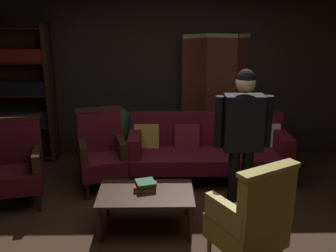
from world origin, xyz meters
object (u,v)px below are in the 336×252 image
at_px(bookshelf, 22,92).
at_px(book_tan_leather, 146,188).
at_px(potted_plant, 116,132).
at_px(armchair_gilt_accent, 251,218).
at_px(armchair_wing_right, 102,152).
at_px(folding_screen, 246,93).
at_px(velvet_couch, 207,146).
at_px(book_red_leather, 145,185).
at_px(coffee_table, 146,196).
at_px(armchair_wing_left, 18,164).
at_px(standing_figure, 243,134).
at_px(book_green_cloth, 145,183).

height_order(bookshelf, book_tan_leather, bookshelf).
bearing_deg(potted_plant, armchair_gilt_accent, -58.55).
relative_size(armchair_gilt_accent, armchair_wing_right, 1.00).
distance_m(folding_screen, armchair_gilt_accent, 3.01).
bearing_deg(bookshelf, armchair_wing_right, -38.54).
bearing_deg(bookshelf, velvet_couch, -15.28).
xyz_separation_m(velvet_couch, book_red_leather, (-0.80, -1.22, 0.01)).
bearing_deg(coffee_table, bookshelf, 133.12).
height_order(armchair_wing_left, armchair_wing_right, same).
distance_m(standing_figure, potted_plant, 2.27).
bearing_deg(velvet_couch, coffee_table, -121.46).
relative_size(bookshelf, standing_figure, 1.20).
relative_size(coffee_table, potted_plant, 1.11).
bearing_deg(armchair_gilt_accent, book_green_cloth, 142.68).
height_order(bookshelf, armchair_gilt_accent, bookshelf).
height_order(velvet_couch, book_red_leather, velvet_couch).
xyz_separation_m(armchair_gilt_accent, book_red_leather, (-0.97, 0.74, -0.03)).
bearing_deg(coffee_table, armchair_wing_left, 158.31).
height_order(coffee_table, book_red_leather, book_red_leather).
relative_size(armchair_wing_right, book_green_cloth, 5.34).
height_order(armchair_gilt_accent, standing_figure, standing_figure).
bearing_deg(book_tan_leather, book_red_leather, 0.00).
xyz_separation_m(velvet_couch, book_tan_leather, (-0.80, -1.22, -0.02)).
height_order(velvet_couch, standing_figure, standing_figure).
distance_m(bookshelf, standing_figure, 3.50).
bearing_deg(coffee_table, armchair_wing_right, 121.14).
xyz_separation_m(armchair_wing_left, potted_plant, (1.05, 1.11, 0.03)).
bearing_deg(armchair_gilt_accent, standing_figure, 86.80).
bearing_deg(book_green_cloth, book_tan_leather, 0.00).
height_order(velvet_couch, potted_plant, potted_plant).
height_order(armchair_wing_left, book_tan_leather, armchair_wing_left).
bearing_deg(book_red_leather, book_tan_leather, 0.00).
height_order(bookshelf, book_red_leather, bookshelf).
bearing_deg(potted_plant, folding_screen, 14.90).
xyz_separation_m(coffee_table, book_red_leather, (-0.01, 0.08, 0.09)).
distance_m(bookshelf, velvet_couch, 2.86).
distance_m(armchair_wing_left, standing_figure, 2.66).
relative_size(bookshelf, coffee_table, 2.05).
height_order(bookshelf, armchair_wing_left, bookshelf).
xyz_separation_m(standing_figure, potted_plant, (-1.51, 1.63, -0.50)).
xyz_separation_m(standing_figure, book_tan_leather, (-1.01, -0.02, -0.59)).
bearing_deg(armchair_gilt_accent, folding_screen, 79.74).
bearing_deg(velvet_couch, folding_screen, 53.85).
bearing_deg(armchair_wing_right, book_green_cloth, -57.07).
xyz_separation_m(velvet_couch, armchair_gilt_accent, (0.17, -1.96, 0.03)).
distance_m(velvet_couch, standing_figure, 1.34).
relative_size(standing_figure, book_red_leather, 7.22).
xyz_separation_m(bookshelf, book_red_leather, (1.90, -1.96, -0.59)).
xyz_separation_m(folding_screen, standing_figure, (-0.49, -2.16, 0.04)).
relative_size(folding_screen, book_tan_leather, 9.73).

